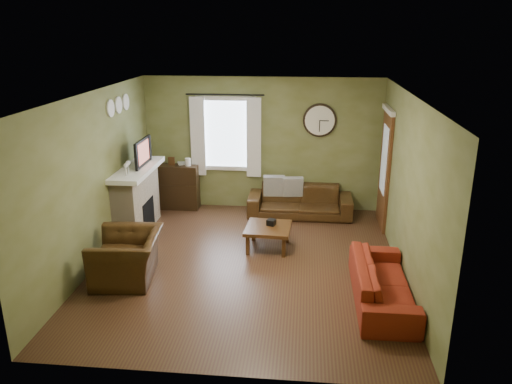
# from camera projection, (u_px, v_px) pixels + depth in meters

# --- Properties ---
(floor) EXTENTS (4.60, 5.20, 0.00)m
(floor) POSITION_uv_depth(u_px,v_px,m) (247.00, 264.00, 7.71)
(floor) COLOR #432A1A
(floor) RESTS_ON ground
(ceiling) EXTENTS (4.60, 5.20, 0.00)m
(ceiling) POSITION_uv_depth(u_px,v_px,m) (246.00, 95.00, 6.89)
(ceiling) COLOR white
(ceiling) RESTS_ON ground
(wall_left) EXTENTS (0.00, 5.20, 2.60)m
(wall_left) POSITION_uv_depth(u_px,v_px,m) (95.00, 180.00, 7.52)
(wall_left) COLOR olive
(wall_left) RESTS_ON ground
(wall_right) EXTENTS (0.00, 5.20, 2.60)m
(wall_right) POSITION_uv_depth(u_px,v_px,m) (407.00, 189.00, 7.08)
(wall_right) COLOR olive
(wall_right) RESTS_ON ground
(wall_back) EXTENTS (4.60, 0.00, 2.60)m
(wall_back) POSITION_uv_depth(u_px,v_px,m) (262.00, 144.00, 9.75)
(wall_back) COLOR olive
(wall_back) RESTS_ON ground
(wall_front) EXTENTS (4.60, 0.00, 2.60)m
(wall_front) POSITION_uv_depth(u_px,v_px,m) (215.00, 264.00, 4.85)
(wall_front) COLOR olive
(wall_front) RESTS_ON ground
(fireplace) EXTENTS (0.40, 1.40, 1.10)m
(fireplace) POSITION_uv_depth(u_px,v_px,m) (137.00, 201.00, 8.82)
(fireplace) COLOR #C6B193
(fireplace) RESTS_ON floor
(firebox) EXTENTS (0.04, 0.60, 0.55)m
(firebox) POSITION_uv_depth(u_px,v_px,m) (148.00, 215.00, 8.88)
(firebox) COLOR black
(firebox) RESTS_ON fireplace
(mantel) EXTENTS (0.58, 1.60, 0.08)m
(mantel) POSITION_uv_depth(u_px,v_px,m) (136.00, 169.00, 8.63)
(mantel) COLOR white
(mantel) RESTS_ON fireplace
(tv) EXTENTS (0.08, 0.60, 0.35)m
(tv) POSITION_uv_depth(u_px,v_px,m) (139.00, 155.00, 8.70)
(tv) COLOR black
(tv) RESTS_ON mantel
(tv_screen) EXTENTS (0.02, 0.62, 0.36)m
(tv_screen) POSITION_uv_depth(u_px,v_px,m) (143.00, 152.00, 8.68)
(tv_screen) COLOR #994C3F
(tv_screen) RESTS_ON mantel
(medallion_left) EXTENTS (0.28, 0.28, 0.03)m
(medallion_left) POSITION_uv_depth(u_px,v_px,m) (111.00, 108.00, 7.97)
(medallion_left) COLOR white
(medallion_left) RESTS_ON wall_left
(medallion_mid) EXTENTS (0.28, 0.28, 0.03)m
(medallion_mid) POSITION_uv_depth(u_px,v_px,m) (118.00, 105.00, 8.30)
(medallion_mid) COLOR white
(medallion_mid) RESTS_ON wall_left
(medallion_right) EXTENTS (0.28, 0.28, 0.03)m
(medallion_right) POSITION_uv_depth(u_px,v_px,m) (126.00, 102.00, 8.63)
(medallion_right) COLOR white
(medallion_right) RESTS_ON wall_left
(window_pane) EXTENTS (1.00, 0.02, 1.30)m
(window_pane) POSITION_uv_depth(u_px,v_px,m) (226.00, 134.00, 9.74)
(window_pane) COLOR silver
(window_pane) RESTS_ON wall_back
(curtain_rod) EXTENTS (0.03, 0.03, 1.50)m
(curtain_rod) POSITION_uv_depth(u_px,v_px,m) (225.00, 95.00, 9.40)
(curtain_rod) COLOR black
(curtain_rod) RESTS_ON wall_back
(curtain_left) EXTENTS (0.28, 0.04, 1.55)m
(curtain_left) POSITION_uv_depth(u_px,v_px,m) (198.00, 137.00, 9.71)
(curtain_left) COLOR white
(curtain_left) RESTS_ON wall_back
(curtain_right) EXTENTS (0.28, 0.04, 1.55)m
(curtain_right) POSITION_uv_depth(u_px,v_px,m) (254.00, 138.00, 9.61)
(curtain_right) COLOR white
(curtain_right) RESTS_ON wall_back
(wall_clock) EXTENTS (0.64, 0.06, 0.64)m
(wall_clock) POSITION_uv_depth(u_px,v_px,m) (320.00, 120.00, 9.44)
(wall_clock) COLOR white
(wall_clock) RESTS_ON wall_back
(door) EXTENTS (0.05, 0.90, 2.10)m
(door) POSITION_uv_depth(u_px,v_px,m) (385.00, 170.00, 8.91)
(door) COLOR brown
(door) RESTS_ON floor
(bookshelf) EXTENTS (0.75, 0.32, 0.89)m
(bookshelf) POSITION_uv_depth(u_px,v_px,m) (180.00, 187.00, 9.95)
(bookshelf) COLOR black
(bookshelf) RESTS_ON floor
(book) EXTENTS (0.26, 0.29, 0.02)m
(book) POSITION_uv_depth(u_px,v_px,m) (178.00, 161.00, 9.88)
(book) COLOR #3E230F
(book) RESTS_ON bookshelf
(sofa_brown) EXTENTS (1.98, 0.77, 0.58)m
(sofa_brown) POSITION_uv_depth(u_px,v_px,m) (300.00, 201.00, 9.62)
(sofa_brown) COLOR #35210F
(sofa_brown) RESTS_ON floor
(pillow_left) EXTENTS (0.40, 0.17, 0.39)m
(pillow_left) POSITION_uv_depth(u_px,v_px,m) (293.00, 187.00, 9.63)
(pillow_left) COLOR #939396
(pillow_left) RESTS_ON sofa_brown
(pillow_right) EXTENTS (0.42, 0.15, 0.41)m
(pillow_right) POSITION_uv_depth(u_px,v_px,m) (274.00, 186.00, 9.69)
(pillow_right) COLOR #939396
(pillow_right) RESTS_ON sofa_brown
(sofa_red) EXTENTS (0.73, 1.86, 0.54)m
(sofa_red) POSITION_uv_depth(u_px,v_px,m) (382.00, 282.00, 6.61)
(sofa_red) COLOR maroon
(sofa_red) RESTS_ON floor
(armchair) EXTENTS (1.03, 1.15, 0.68)m
(armchair) POSITION_uv_depth(u_px,v_px,m) (127.00, 257.00, 7.18)
(armchair) COLOR #35210F
(armchair) RESTS_ON floor
(coffee_table) EXTENTS (0.76, 0.76, 0.39)m
(coffee_table) POSITION_uv_depth(u_px,v_px,m) (268.00, 237.00, 8.21)
(coffee_table) COLOR #3E230F
(coffee_table) RESTS_ON floor
(tissue_box) EXTENTS (0.16, 0.16, 0.10)m
(tissue_box) POSITION_uv_depth(u_px,v_px,m) (271.00, 224.00, 8.21)
(tissue_box) COLOR black
(tissue_box) RESTS_ON coffee_table
(wine_glass_a) EXTENTS (0.07, 0.07, 0.20)m
(wine_glass_a) POSITION_uv_depth(u_px,v_px,m) (126.00, 170.00, 8.10)
(wine_glass_a) COLOR white
(wine_glass_a) RESTS_ON mantel
(wine_glass_b) EXTENTS (0.08, 0.08, 0.22)m
(wine_glass_b) POSITION_uv_depth(u_px,v_px,m) (128.00, 167.00, 8.20)
(wine_glass_b) COLOR white
(wine_glass_b) RESTS_ON mantel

